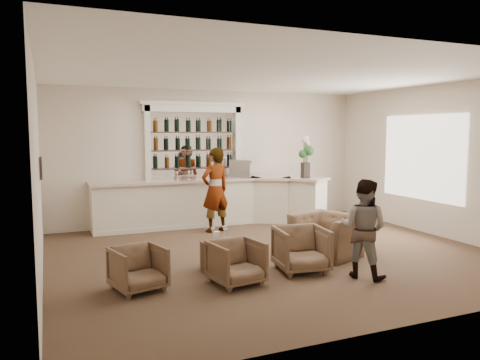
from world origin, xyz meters
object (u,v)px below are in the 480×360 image
object	(u,v)px
armchair_far	(328,235)
armchair_right	(301,249)
flower_vase	(306,155)
armchair_center	(236,262)
guest	(364,228)
espresso_machine	(239,169)
cocktail_table	(221,255)
bar_counter	(213,202)
armchair_left	(138,269)
sommelier	(215,190)

from	to	relation	value
armchair_far	armchair_right	bearing A→B (deg)	-76.03
flower_vase	armchair_right	bearing A→B (deg)	-121.32
armchair_center	armchair_right	world-z (taller)	armchair_right
guest	espresso_machine	distance (m)	4.78
armchair_center	flower_vase	distance (m)	5.12
cocktail_table	flower_vase	xyz separation A→B (m)	(3.30, 2.87, 1.46)
bar_counter	guest	distance (m)	4.82
cocktail_table	armchair_center	distance (m)	0.78
bar_counter	armchair_center	bearing A→B (deg)	-104.90
armchair_center	guest	bearing A→B (deg)	-21.62
cocktail_table	espresso_machine	bearing A→B (deg)	62.87
armchair_left	flower_vase	xyz separation A→B (m)	(4.74, 3.36, 1.39)
bar_counter	flower_vase	distance (m)	2.55
bar_counter	armchair_far	xyz separation A→B (m)	(1.05, -3.43, -0.20)
armchair_far	espresso_machine	world-z (taller)	espresso_machine
armchair_far	bar_counter	bearing A→B (deg)	175.70
bar_counter	sommelier	world-z (taller)	sommelier
bar_counter	armchair_left	distance (m)	4.77
armchair_right	guest	bearing A→B (deg)	-31.87
guest	armchair_left	bearing A→B (deg)	43.91
armchair_far	flower_vase	size ratio (longest dim) A/B	1.15
guest	armchair_right	xyz separation A→B (m)	(-0.74, 0.63, -0.41)
bar_counter	flower_vase	xyz separation A→B (m)	(2.18, -0.66, 1.14)
sommelier	armchair_left	xyz separation A→B (m)	(-2.36, -3.32, -0.64)
guest	flower_vase	xyz separation A→B (m)	(1.36, 4.09, 0.93)
cocktail_table	sommelier	bearing A→B (deg)	72.00
armchair_far	sommelier	bearing A→B (deg)	-176.83
bar_counter	armchair_center	distance (m)	4.46
sommelier	espresso_machine	bearing A→B (deg)	-157.25
espresso_machine	flower_vase	size ratio (longest dim) A/B	0.50
armchair_center	espresso_machine	distance (m)	4.79
armchair_left	armchair_center	world-z (taller)	armchair_center
bar_counter	espresso_machine	distance (m)	1.05
bar_counter	armchair_right	distance (m)	4.12
sommelier	guest	world-z (taller)	sommelier
armchair_right	espresso_machine	distance (m)	4.28
armchair_right	armchair_far	world-z (taller)	armchair_far
sommelier	espresso_machine	xyz separation A→B (m)	(0.89, 0.70, 0.41)
armchair_left	flower_vase	distance (m)	5.97
cocktail_table	sommelier	xyz separation A→B (m)	(0.92, 2.83, 0.71)
bar_counter	armchair_center	world-z (taller)	bar_counter
guest	espresso_machine	bearing A→B (deg)	-32.40
cocktail_table	guest	distance (m)	2.35
bar_counter	cocktail_table	xyz separation A→B (m)	(-1.11, -3.53, -0.32)
armchair_left	flower_vase	bearing A→B (deg)	20.80
guest	flower_vase	world-z (taller)	flower_vase
armchair_center	armchair_right	xyz separation A→B (m)	(1.23, 0.19, 0.04)
armchair_right	armchair_left	bearing A→B (deg)	-173.61
armchair_left	espresso_machine	size ratio (longest dim) A/B	1.39
espresso_machine	flower_vase	bearing A→B (deg)	-1.09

